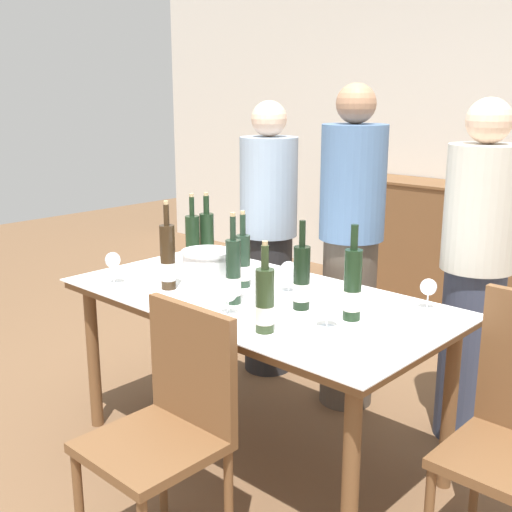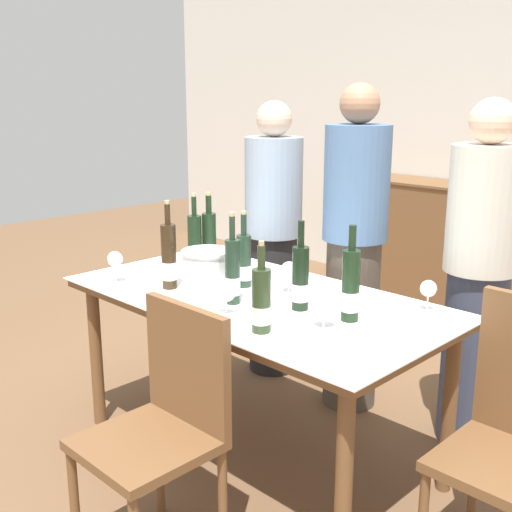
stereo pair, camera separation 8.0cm
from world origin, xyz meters
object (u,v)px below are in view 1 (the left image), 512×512
object	(u,v)px
wine_bottle_4	(353,286)
person_host	(268,241)
wine_glass_2	(113,262)
wine_glass_0	(428,288)
wine_bottle_1	(207,245)
wine_bottle_2	(243,262)
wine_bottle_0	(302,279)
wine_bottle_5	(233,273)
wine_glass_4	(289,271)
wine_glass_1	(228,293)
person_guest_right	(476,276)
wine_bottle_6	(193,248)
wine_bottle_7	(168,259)
person_guest_left	(351,251)
wine_glass_3	(327,300)
dining_table	(256,312)
sideboard_cabinet	(430,241)
ice_bucket	(207,272)
wine_bottle_3	(265,302)
chair_near_front	(170,418)

from	to	relation	value
wine_bottle_4	person_host	bearing A→B (deg)	146.50
wine_glass_2	wine_glass_0	bearing A→B (deg)	28.19
wine_bottle_4	person_host	size ratio (longest dim) A/B	0.24
wine_bottle_1	wine_bottle_2	bearing A→B (deg)	-7.42
wine_bottle_0	wine_bottle_5	size ratio (longest dim) A/B	0.95
wine_bottle_2	wine_glass_4	world-z (taller)	wine_bottle_2
wine_bottle_0	wine_glass_1	size ratio (longest dim) A/B	2.81
wine_glass_1	person_guest_right	distance (m)	1.20
wine_bottle_4	person_host	world-z (taller)	person_host
wine_bottle_6	wine_bottle_7	world-z (taller)	same
wine_glass_1	wine_bottle_7	bearing A→B (deg)	172.06
wine_glass_1	person_guest_left	world-z (taller)	person_guest_left
wine_bottle_5	wine_glass_3	size ratio (longest dim) A/B	2.45
dining_table	sideboard_cabinet	bearing A→B (deg)	102.08
wine_glass_0	wine_glass_2	bearing A→B (deg)	-151.81
wine_glass_0	person_host	xyz separation A→B (m)	(-1.23, 0.40, -0.06)
wine_glass_4	wine_bottle_7	bearing A→B (deg)	-143.10
wine_bottle_1	wine_bottle_7	size ratio (longest dim) A/B	1.00
sideboard_cabinet	wine_bottle_0	distance (m)	2.82
person_guest_left	wine_bottle_2	bearing A→B (deg)	-101.98
dining_table	wine_glass_4	bearing A→B (deg)	61.43
wine_bottle_5	wine_glass_2	xyz separation A→B (m)	(-0.61, -0.18, -0.03)
person_guest_right	wine_glass_1	bearing A→B (deg)	-117.10
wine_bottle_1	person_guest_right	bearing A→B (deg)	34.37
ice_bucket	wine_bottle_4	bearing A→B (deg)	16.20
dining_table	wine_glass_4	distance (m)	0.23
person_guest_right	wine_bottle_6	bearing A→B (deg)	-143.57
wine_glass_1	person_guest_left	distance (m)	0.97
wine_bottle_0	person_host	bearing A→B (deg)	138.80
wine_bottle_1	wine_bottle_2	world-z (taller)	wine_bottle_1
wine_bottle_5	wine_glass_2	bearing A→B (deg)	-163.57
wine_bottle_2	wine_bottle_3	size ratio (longest dim) A/B	1.02
dining_table	wine_glass_2	world-z (taller)	wine_glass_2
wine_glass_4	chair_near_front	size ratio (longest dim) A/B	0.16
wine_bottle_7	wine_glass_1	size ratio (longest dim) A/B	3.05
person_host	person_guest_right	distance (m)	1.23
wine_bottle_2	wine_bottle_3	xyz separation A→B (m)	(0.46, -0.36, -0.00)
chair_near_front	wine_bottle_7	bearing A→B (deg)	140.16
wine_bottle_2	person_host	xyz separation A→B (m)	(-0.46, 0.69, -0.09)
wine_glass_4	wine_bottle_3	bearing A→B (deg)	-60.20
wine_glass_1	chair_near_front	distance (m)	0.55
wine_bottle_1	wine_bottle_0	bearing A→B (deg)	-7.99
dining_table	person_guest_right	size ratio (longest dim) A/B	1.07
wine_bottle_4	wine_bottle_6	world-z (taller)	wine_bottle_6
wine_bottle_6	person_guest_right	xyz separation A→B (m)	(1.07, 0.79, -0.10)
chair_near_front	person_guest_right	size ratio (longest dim) A/B	0.57
wine_glass_1	wine_glass_3	bearing A→B (deg)	20.59
wine_glass_4	wine_glass_3	bearing A→B (deg)	-31.87
dining_table	wine_bottle_3	world-z (taller)	wine_bottle_3
wine_glass_2	wine_glass_1	bearing A→B (deg)	5.26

